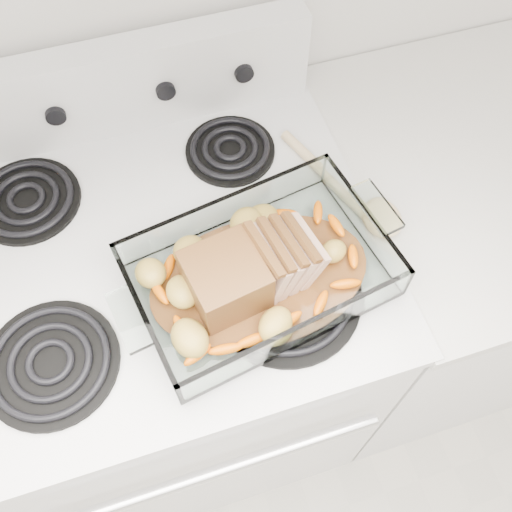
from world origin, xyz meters
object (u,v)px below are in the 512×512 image
object	(u,v)px
baking_dish	(260,275)
electric_range	(181,342)
counter_right	(429,272)
pork_roast	(241,270)

from	to	relation	value
baking_dish	electric_range	bearing A→B (deg)	132.06
counter_right	baking_dish	distance (m)	0.72
electric_range	pork_roast	xyz separation A→B (m)	(0.13, -0.12, 0.51)
baking_dish	counter_right	bearing A→B (deg)	3.99
counter_right	pork_roast	bearing A→B (deg)	-167.11
baking_dish	pork_roast	bearing A→B (deg)	170.36
electric_range	pork_roast	size ratio (longest dim) A/B	5.27
counter_right	baking_dish	size ratio (longest dim) A/B	2.35
electric_range	baking_dish	bearing A→B (deg)	-38.29
electric_range	counter_right	world-z (taller)	electric_range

